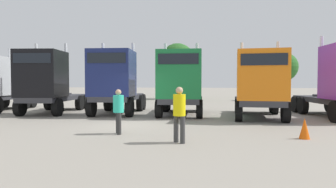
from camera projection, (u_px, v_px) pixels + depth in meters
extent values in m
plane|color=gray|center=(127.00, 124.00, 13.81)|extent=(200.00, 200.00, 0.00)
cube|color=#333338|center=(0.00, 97.00, 20.64)|extent=(3.15, 6.13, 0.30)
cylinder|color=silver|center=(10.00, 72.00, 20.17)|extent=(0.21, 0.21, 3.13)
cylinder|color=#333338|center=(10.00, 93.00, 21.92)|extent=(1.27, 1.27, 0.12)
cylinder|color=black|center=(25.00, 102.00, 21.96)|extent=(0.52, 1.09, 1.04)
cylinder|color=black|center=(32.00, 101.00, 23.06)|extent=(0.52, 1.09, 1.04)
cylinder|color=black|center=(4.00, 101.00, 23.10)|extent=(0.52, 1.09, 1.04)
cube|color=#333338|center=(56.00, 98.00, 19.54)|extent=(3.15, 6.46, 0.30)
cube|color=black|center=(42.00, 74.00, 17.55)|extent=(2.74, 2.68, 2.73)
cube|color=black|center=(32.00, 58.00, 16.34)|extent=(2.08, 0.37, 0.55)
cylinder|color=silver|center=(66.00, 70.00, 18.82)|extent=(0.21, 0.21, 3.33)
cylinder|color=silver|center=(36.00, 70.00, 18.88)|extent=(0.21, 0.21, 3.33)
cylinder|color=#333338|center=(63.00, 94.00, 20.89)|extent=(1.26, 1.26, 0.12)
cylinder|color=black|center=(58.00, 107.00, 17.13)|extent=(0.51, 1.08, 1.03)
cylinder|color=black|center=(20.00, 107.00, 17.19)|extent=(0.51, 1.08, 1.03)
cylinder|color=black|center=(80.00, 103.00, 21.01)|extent=(0.51, 1.08, 1.03)
cylinder|color=black|center=(49.00, 103.00, 21.08)|extent=(0.51, 1.08, 1.03)
cylinder|color=black|center=(85.00, 102.00, 22.11)|extent=(0.51, 1.08, 1.03)
cylinder|color=black|center=(55.00, 102.00, 22.18)|extent=(0.51, 1.08, 1.03)
cube|color=#333338|center=(119.00, 97.00, 18.97)|extent=(2.87, 6.05, 0.30)
cube|color=navy|center=(112.00, 73.00, 17.22)|extent=(2.67, 2.69, 2.63)
cube|color=black|center=(106.00, 58.00, 15.96)|extent=(2.09, 0.29, 0.55)
cylinder|color=silver|center=(133.00, 69.00, 18.50)|extent=(0.20, 0.20, 3.23)
cylinder|color=silver|center=(103.00, 69.00, 18.63)|extent=(0.20, 0.20, 3.23)
cylinder|color=#333338|center=(124.00, 93.00, 20.24)|extent=(1.22, 1.22, 0.12)
cylinder|color=black|center=(130.00, 107.00, 16.70)|extent=(0.48, 1.14, 1.11)
cylinder|color=black|center=(91.00, 107.00, 16.86)|extent=(0.48, 1.14, 1.11)
cylinder|color=black|center=(140.00, 103.00, 20.22)|extent=(0.48, 1.14, 1.11)
cylinder|color=black|center=(108.00, 103.00, 20.38)|extent=(0.48, 1.14, 1.11)
cylinder|color=black|center=(142.00, 102.00, 21.32)|extent=(0.48, 1.14, 1.11)
cylinder|color=black|center=(112.00, 102.00, 21.48)|extent=(0.48, 1.14, 1.11)
cube|color=#333338|center=(181.00, 99.00, 18.35)|extent=(2.70, 5.97, 0.30)
cube|color=#197238|center=(180.00, 75.00, 16.60)|extent=(2.60, 2.59, 2.62)
cube|color=black|center=(178.00, 59.00, 15.36)|extent=(2.10, 0.22, 0.55)
cylinder|color=silver|center=(197.00, 70.00, 17.83)|extent=(0.20, 0.20, 3.22)
cylinder|color=silver|center=(165.00, 70.00, 18.02)|extent=(0.20, 0.20, 3.22)
cylinder|color=#333338|center=(182.00, 95.00, 19.61)|extent=(1.19, 1.19, 0.12)
cylinder|color=black|center=(199.00, 109.00, 16.06)|extent=(0.44, 1.05, 1.02)
cylinder|color=black|center=(159.00, 109.00, 16.29)|extent=(0.44, 1.05, 1.02)
cylinder|color=black|center=(199.00, 104.00, 19.54)|extent=(0.44, 1.05, 1.02)
cylinder|color=black|center=(166.00, 104.00, 19.77)|extent=(0.44, 1.05, 1.02)
cylinder|color=black|center=(199.00, 103.00, 20.64)|extent=(0.44, 1.05, 1.02)
cylinder|color=black|center=(168.00, 103.00, 20.86)|extent=(0.44, 1.05, 1.02)
cube|color=#333338|center=(258.00, 100.00, 16.94)|extent=(2.38, 6.32, 0.30)
cube|color=orange|center=(261.00, 75.00, 14.97)|extent=(2.46, 2.40, 2.47)
cube|color=black|center=(264.00, 59.00, 13.79)|extent=(2.10, 0.10, 0.55)
cylinder|color=silver|center=(278.00, 70.00, 16.04)|extent=(0.19, 0.19, 3.07)
cylinder|color=silver|center=(241.00, 71.00, 16.45)|extent=(0.19, 0.19, 3.07)
cylinder|color=#333338|center=(256.00, 96.00, 18.28)|extent=(1.13, 1.13, 0.12)
cylinder|color=black|center=(286.00, 112.00, 14.35)|extent=(0.38, 1.03, 1.02)
cylinder|color=black|center=(239.00, 111.00, 14.82)|extent=(0.38, 1.03, 1.02)
cylinder|color=black|center=(275.00, 106.00, 18.21)|extent=(0.38, 1.03, 1.02)
cylinder|color=black|center=(238.00, 105.00, 18.69)|extent=(0.38, 1.03, 1.02)
cylinder|color=black|center=(272.00, 105.00, 19.29)|extent=(0.38, 1.03, 1.02)
cylinder|color=black|center=(238.00, 104.00, 19.76)|extent=(0.38, 1.03, 1.02)
cube|color=#333338|center=(334.00, 100.00, 16.70)|extent=(3.07, 6.52, 0.30)
cylinder|color=silver|center=(321.00, 67.00, 16.20)|extent=(0.20, 0.20, 3.36)
cylinder|color=#333338|center=(322.00, 95.00, 18.07)|extent=(1.24, 1.24, 0.12)
cylinder|color=black|center=(336.00, 112.00, 14.34)|extent=(0.49, 1.09, 1.05)
cylinder|color=black|center=(303.00, 106.00, 18.30)|extent=(0.49, 1.09, 1.05)
cylinder|color=black|center=(330.00, 104.00, 19.30)|extent=(0.49, 1.09, 1.05)
cylinder|color=black|center=(296.00, 104.00, 19.40)|extent=(0.49, 1.09, 1.05)
cylinder|color=#383838|center=(176.00, 129.00, 9.64)|extent=(0.22, 0.22, 0.87)
cylinder|color=#383838|center=(183.00, 130.00, 9.45)|extent=(0.22, 0.22, 0.87)
cylinder|color=yellow|center=(179.00, 105.00, 9.52)|extent=(0.55, 0.55, 0.69)
sphere|color=tan|center=(179.00, 91.00, 9.50)|extent=(0.24, 0.24, 0.24)
cylinder|color=#2F2F2F|center=(119.00, 124.00, 11.07)|extent=(0.22, 0.22, 0.82)
cylinder|color=#2F2F2F|center=(118.00, 123.00, 11.33)|extent=(0.22, 0.22, 0.82)
cylinder|color=#2CCBA9|center=(118.00, 104.00, 11.17)|extent=(0.54, 0.54, 0.65)
sphere|color=tan|center=(118.00, 92.00, 11.15)|extent=(0.22, 0.22, 0.22)
cone|color=#F2590C|center=(305.00, 128.00, 10.23)|extent=(0.36, 0.36, 0.73)
cylinder|color=#4C3823|center=(109.00, 90.00, 35.91)|extent=(0.36, 0.36, 2.16)
sphere|color=#286023|center=(109.00, 67.00, 35.81)|extent=(4.24, 4.24, 4.24)
cylinder|color=#4C3823|center=(177.00, 87.00, 35.00)|extent=(0.36, 0.36, 2.89)
sphere|color=#286023|center=(177.00, 61.00, 34.88)|extent=(4.05, 4.05, 4.05)
cylinder|color=#4C3823|center=(283.00, 90.00, 31.99)|extent=(0.36, 0.36, 2.37)
sphere|color=#286023|center=(283.00, 67.00, 31.90)|extent=(3.12, 3.12, 3.12)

